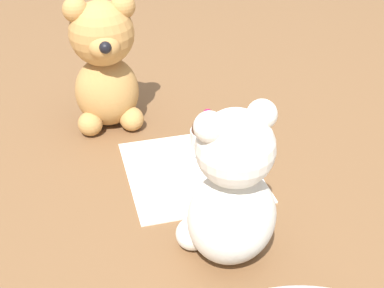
{
  "coord_description": "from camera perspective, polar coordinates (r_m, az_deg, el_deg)",
  "views": [
    {
      "loc": [
        0.19,
        0.7,
        0.52
      ],
      "look_at": [
        0.0,
        0.0,
        0.06
      ],
      "focal_mm": 50.0,
      "sensor_mm": 36.0,
      "label": 1
    }
  ],
  "objects": [
    {
      "name": "ground_plane",
      "position": [
        0.89,
        0.0,
        -3.02
      ],
      "size": [
        4.0,
        4.0,
        0.0
      ],
      "primitive_type": "plane",
      "color": "brown"
    },
    {
      "name": "knitted_placemat",
      "position": [
        0.89,
        0.0,
        -2.87
      ],
      "size": [
        0.21,
        0.23,
        0.01
      ],
      "primitive_type": "cube",
      "color": "silver",
      "rests_on": "ground_plane"
    },
    {
      "name": "teddy_bear_cream",
      "position": [
        0.68,
        4.19,
        -5.17
      ],
      "size": [
        0.13,
        0.13,
        0.23
      ],
      "rotation": [
        0.0,
        0.0,
        0.17
      ],
      "color": "silver",
      "rests_on": "ground_plane"
    },
    {
      "name": "teddy_bear_tan",
      "position": [
        0.99,
        -9.3,
        8.39
      ],
      "size": [
        0.12,
        0.13,
        0.25
      ],
      "rotation": [
        0.0,
        0.0,
        3.11
      ],
      "color": "#B78447",
      "rests_on": "ground_plane"
    },
    {
      "name": "cupcake_near_cream_bear",
      "position": [
        0.84,
        4.18,
        -3.48
      ],
      "size": [
        0.05,
        0.05,
        0.07
      ],
      "color": "#B2ADA3",
      "rests_on": "knitted_placemat"
    },
    {
      "name": "saucer_plate",
      "position": [
        0.95,
        1.61,
        -0.2
      ],
      "size": [
        0.08,
        0.08,
        0.01
      ],
      "primitive_type": "cylinder",
      "color": "silver",
      "rests_on": "knitted_placemat"
    },
    {
      "name": "cupcake_near_tan_bear",
      "position": [
        0.93,
        1.63,
        1.2
      ],
      "size": [
        0.06,
        0.06,
        0.07
      ],
      "color": "#B2ADA3",
      "rests_on": "saucer_plate"
    }
  ]
}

